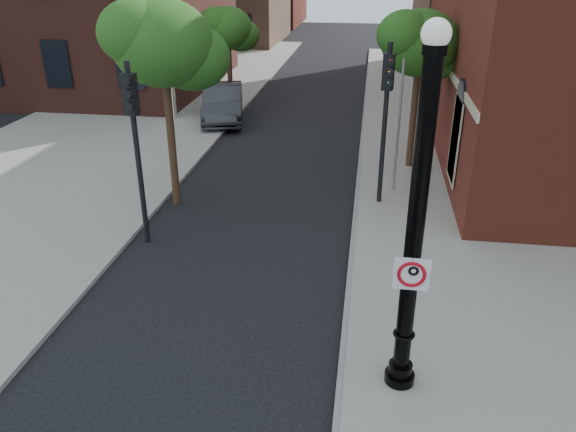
% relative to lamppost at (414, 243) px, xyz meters
% --- Properties ---
extents(ground, '(120.00, 120.00, 0.00)m').
position_rel_lamppost_xyz_m(ground, '(-3.13, -0.11, -2.96)').
color(ground, black).
rests_on(ground, ground).
extents(sidewalk_right, '(8.00, 60.00, 0.12)m').
position_rel_lamppost_xyz_m(sidewalk_right, '(2.87, 9.89, -2.90)').
color(sidewalk_right, gray).
rests_on(sidewalk_right, ground).
extents(sidewalk_left, '(10.00, 50.00, 0.12)m').
position_rel_lamppost_xyz_m(sidewalk_left, '(-12.13, 17.89, -2.90)').
color(sidewalk_left, gray).
rests_on(sidewalk_left, ground).
extents(curb_edge, '(0.10, 60.00, 0.14)m').
position_rel_lamppost_xyz_m(curb_edge, '(-1.08, 9.89, -2.89)').
color(curb_edge, gray).
rests_on(curb_edge, ground).
extents(lamppost, '(0.54, 0.54, 6.42)m').
position_rel_lamppost_xyz_m(lamppost, '(0.00, 0.00, 0.00)').
color(lamppost, black).
rests_on(lamppost, ground).
extents(no_parking_sign, '(0.59, 0.06, 0.59)m').
position_rel_lamppost_xyz_m(no_parking_sign, '(0.00, -0.17, -0.48)').
color(no_parking_sign, white).
rests_on(no_parking_sign, ground).
extents(parked_car, '(2.83, 5.36, 1.68)m').
position_rel_lamppost_xyz_m(parked_car, '(-7.68, 17.24, -2.13)').
color(parked_car, '#2B2B30').
rests_on(parked_car, ground).
extents(traffic_signal_left, '(0.34, 0.42, 4.89)m').
position_rel_lamppost_xyz_m(traffic_signal_left, '(-6.66, 4.77, 0.33)').
color(traffic_signal_left, black).
rests_on(traffic_signal_left, ground).
extents(traffic_signal_right, '(0.37, 0.43, 4.97)m').
position_rel_lamppost_xyz_m(traffic_signal_right, '(-0.36, 8.25, 0.39)').
color(traffic_signal_right, black).
rests_on(traffic_signal_right, ground).
extents(utility_pole, '(0.09, 0.09, 4.36)m').
position_rel_lamppost_xyz_m(utility_pole, '(0.10, 9.26, -0.79)').
color(utility_pole, '#999999').
rests_on(utility_pole, ground).
extents(street_tree_a, '(3.41, 3.08, 6.15)m').
position_rel_lamppost_xyz_m(street_tree_a, '(-6.66, 7.45, 1.89)').
color(street_tree_a, '#322113').
rests_on(street_tree_a, ground).
extents(street_tree_b, '(2.76, 2.50, 4.98)m').
position_rel_lamppost_xyz_m(street_tree_b, '(-7.73, 19.18, 0.96)').
color(street_tree_b, '#322113').
rests_on(street_tree_b, ground).
extents(street_tree_c, '(3.10, 2.80, 5.58)m').
position_rel_lamppost_xyz_m(street_tree_c, '(0.76, 11.81, 1.44)').
color(street_tree_c, '#322113').
rests_on(street_tree_c, ground).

